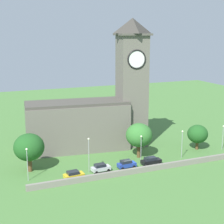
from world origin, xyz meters
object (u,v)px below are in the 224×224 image
at_px(streetlamp_east_mid, 182,140).
at_px(tree_riverside_east, 198,134).
at_px(church, 97,110).
at_px(car_black, 151,161).
at_px(streetlamp_west_end, 27,159).
at_px(car_silver, 101,168).
at_px(streetlamp_central, 141,144).
at_px(tree_riverside_west, 139,135).
at_px(streetlamp_west_mid, 89,150).
at_px(streetlamp_east_end, 223,133).
at_px(tree_by_tower, 29,147).
at_px(car_yellow, 74,175).
at_px(car_blue, 126,164).

bearing_deg(streetlamp_east_mid, tree_riverside_east, 28.87).
bearing_deg(tree_riverside_east, church, 153.72).
bearing_deg(car_black, streetlamp_east_mid, 6.50).
height_order(church, streetlamp_west_end, church).
xyz_separation_m(car_black, streetlamp_west_end, (-27.32, 1.46, 3.74)).
bearing_deg(church, tree_riverside_east, -26.28).
xyz_separation_m(car_black, tree_riverside_east, (16.04, 5.00, 3.17)).
distance_m(car_silver, streetlamp_west_end, 15.77).
height_order(streetlamp_central, tree_riverside_east, streetlamp_central).
relative_size(streetlamp_west_end, tree_riverside_west, 0.83).
height_order(streetlamp_west_mid, streetlamp_east_mid, streetlamp_west_mid).
bearing_deg(tree_riverside_west, tree_riverside_east, -1.16).
xyz_separation_m(church, car_black, (7.09, -16.43, -8.96)).
distance_m(streetlamp_east_mid, tree_riverside_east, 8.30).
distance_m(streetlamp_east_end, tree_riverside_east, 6.46).
distance_m(tree_riverside_east, tree_by_tower, 42.18).
relative_size(car_yellow, tree_riverside_west, 0.51).
xyz_separation_m(car_blue, car_black, (6.02, -0.20, -0.03)).
distance_m(car_black, tree_riverside_west, 7.07).
bearing_deg(streetlamp_east_end, car_yellow, -174.92).
height_order(car_black, streetlamp_east_end, streetlamp_east_end).
bearing_deg(tree_by_tower, tree_riverside_east, -1.87).
height_order(car_black, streetlamp_west_end, streetlamp_west_end).
height_order(tree_riverside_west, tree_by_tower, tree_by_tower).
height_order(church, streetlamp_east_mid, church).
xyz_separation_m(car_silver, tree_by_tower, (-14.05, 5.95, 4.54)).
bearing_deg(streetlamp_west_mid, tree_riverside_east, 7.35).
xyz_separation_m(car_silver, streetlamp_east_mid, (20.83, 0.57, 3.68)).
xyz_separation_m(car_yellow, streetlamp_central, (16.91, 2.98, 3.55)).
relative_size(car_silver, streetlamp_east_end, 0.67).
distance_m(tree_riverside_west, tree_by_tower, 25.67).
bearing_deg(tree_by_tower, car_yellow, -44.51).
bearing_deg(church, car_black, -66.64).
bearing_deg(church, streetlamp_central, -69.30).
relative_size(car_black, tree_riverside_east, 0.73).
relative_size(car_blue, streetlamp_east_mid, 0.61).
distance_m(car_black, tree_by_tower, 27.24).
distance_m(streetlamp_central, tree_by_tower, 24.91).
xyz_separation_m(car_yellow, tree_riverside_west, (18.07, 6.41, 4.66)).
bearing_deg(car_blue, streetlamp_central, 21.12).
distance_m(church, tree_by_tower, 21.95).
xyz_separation_m(streetlamp_west_end, tree_by_tower, (1.23, 4.91, 0.79)).
height_order(streetlamp_central, tree_riverside_west, tree_riverside_west).
height_order(streetlamp_west_end, streetlamp_central, streetlamp_west_end).
bearing_deg(tree_riverside_east, car_black, -162.68).
height_order(church, tree_riverside_west, church).
bearing_deg(streetlamp_central, streetlamp_east_mid, -4.98).
distance_m(streetlamp_west_end, streetlamp_east_end, 49.34).
xyz_separation_m(car_yellow, tree_riverside_east, (34.56, 6.08, 3.22)).
bearing_deg(church, car_yellow, -123.12).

